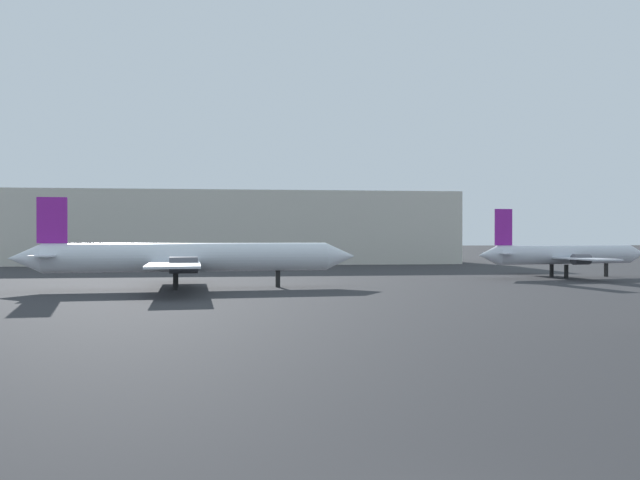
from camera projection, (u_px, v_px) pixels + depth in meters
name	position (u px, v px, depth m)	size (l,w,h in m)	color
airplane_distant	(186.00, 257.00, 65.33)	(34.61, 24.86, 9.13)	silver
airplane_far_left	(564.00, 255.00, 81.96)	(24.80, 18.68, 8.64)	silver
terminal_building	(236.00, 228.00, 125.63)	(83.21, 23.05, 13.49)	beige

